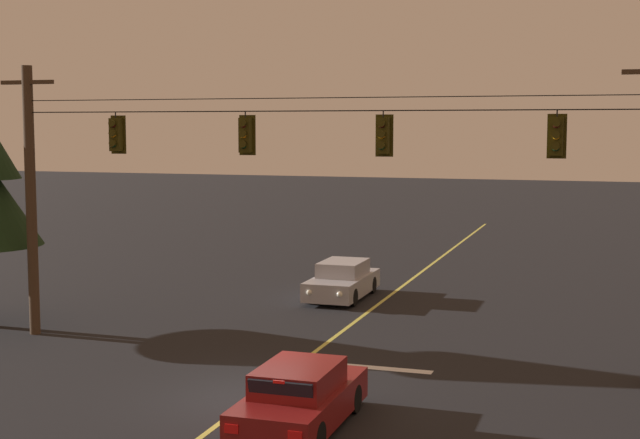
% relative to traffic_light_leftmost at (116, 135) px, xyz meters
% --- Properties ---
extents(ground_plane, '(180.00, 180.00, 0.00)m').
position_rel_traffic_light_leftmost_xyz_m(ground_plane, '(5.94, -4.12, -6.14)').
color(ground_plane, black).
extents(lane_centre_stripe, '(0.14, 60.00, 0.01)m').
position_rel_traffic_light_leftmost_xyz_m(lane_centre_stripe, '(5.94, 6.02, -6.14)').
color(lane_centre_stripe, '#D1C64C').
rests_on(lane_centre_stripe, ground).
extents(stop_bar_paint, '(3.40, 0.36, 0.01)m').
position_rel_traffic_light_leftmost_xyz_m(stop_bar_paint, '(7.84, -0.58, -6.14)').
color(stop_bar_paint, silver).
rests_on(stop_bar_paint, ground).
extents(signal_span_assembly, '(19.66, 0.32, 8.20)m').
position_rel_traffic_light_leftmost_xyz_m(signal_span_assembly, '(5.94, 0.02, -1.89)').
color(signal_span_assembly, '#423021').
rests_on(signal_span_assembly, ground).
extents(traffic_light_leftmost, '(0.48, 0.41, 1.22)m').
position_rel_traffic_light_leftmost_xyz_m(traffic_light_leftmost, '(0.00, 0.00, 0.00)').
color(traffic_light_leftmost, black).
extents(traffic_light_left_inner, '(0.48, 0.41, 1.22)m').
position_rel_traffic_light_leftmost_xyz_m(traffic_light_left_inner, '(4.09, 0.00, 0.00)').
color(traffic_light_left_inner, black).
extents(traffic_light_centre, '(0.48, 0.41, 1.22)m').
position_rel_traffic_light_leftmost_xyz_m(traffic_light_centre, '(8.03, 0.00, 0.00)').
color(traffic_light_centre, black).
extents(traffic_light_right_inner, '(0.48, 0.41, 1.22)m').
position_rel_traffic_light_leftmost_xyz_m(traffic_light_right_inner, '(12.48, 0.00, 0.00)').
color(traffic_light_right_inner, black).
extents(car_waiting_near_lane, '(1.80, 4.33, 1.39)m').
position_rel_traffic_light_leftmost_xyz_m(car_waiting_near_lane, '(7.70, -5.75, -5.49)').
color(car_waiting_near_lane, maroon).
rests_on(car_waiting_near_lane, ground).
extents(car_oncoming_lead, '(1.80, 4.42, 1.39)m').
position_rel_traffic_light_leftmost_xyz_m(car_oncoming_lead, '(4.37, 8.55, -5.49)').
color(car_oncoming_lead, '#A5A5AD').
rests_on(car_oncoming_lead, ground).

